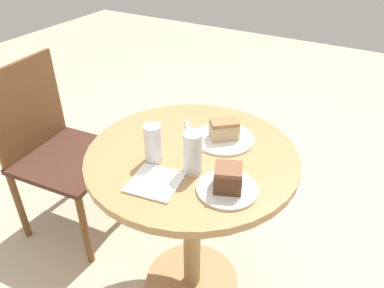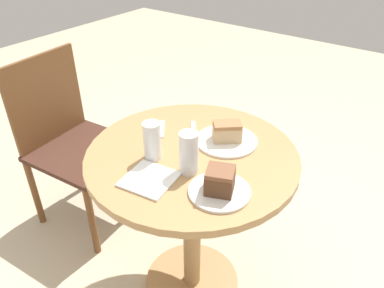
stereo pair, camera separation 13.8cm
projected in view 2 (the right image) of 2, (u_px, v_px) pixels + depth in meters
The scene contains 12 objects.
ground_plane at pixel (192, 282), 1.82m from camera, with size 8.00×8.00×0.00m, color beige.
table at pixel (192, 193), 1.51m from camera, with size 0.80×0.80×0.77m.
chair at pixel (73, 140), 2.00m from camera, with size 0.51×0.51×0.93m.
plate_near at pixel (227, 141), 1.47m from camera, with size 0.24×0.24×0.01m.
plate_far at pixel (219, 191), 1.21m from camera, with size 0.20×0.20×0.01m.
cake_slice_near at pixel (227, 131), 1.44m from camera, with size 0.12×0.13×0.08m.
cake_slice_far at pixel (220, 180), 1.19m from camera, with size 0.11×0.12×0.08m.
glass_lemonade at pixel (189, 155), 1.27m from camera, with size 0.07×0.07×0.16m.
glass_water at pixel (152, 142), 1.34m from camera, with size 0.06×0.06×0.15m.
napkin_stack at pixel (149, 179), 1.27m from camera, with size 0.19×0.19×0.01m.
fork at pixel (194, 132), 1.53m from camera, with size 0.15×0.12×0.00m.
spoon at pixel (162, 129), 1.55m from camera, with size 0.12×0.10×0.00m.
Camera 2 is at (-0.93, -0.69, 1.56)m, focal length 35.00 mm.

